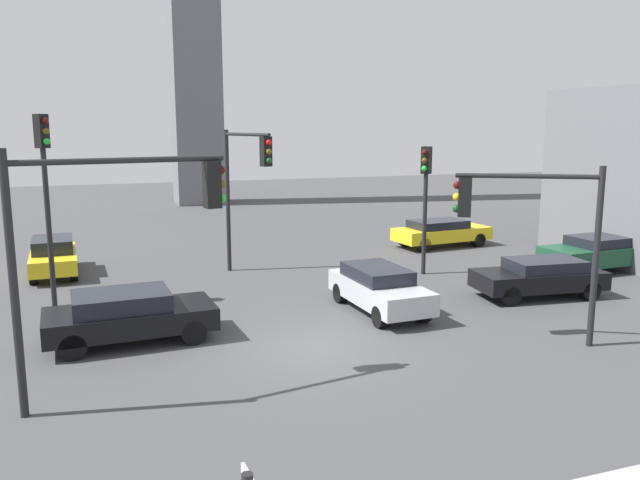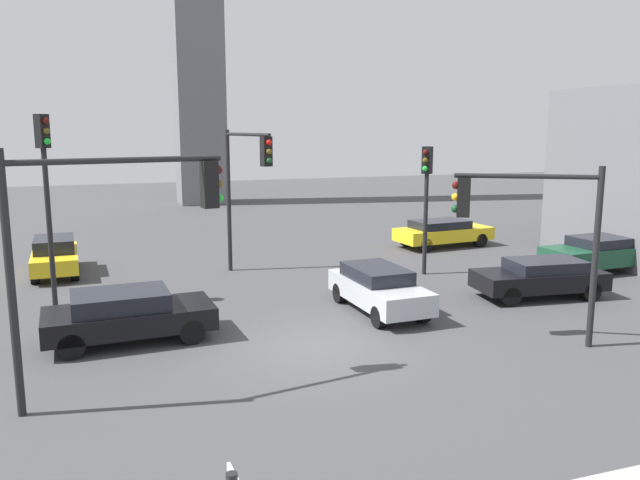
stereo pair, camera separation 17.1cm
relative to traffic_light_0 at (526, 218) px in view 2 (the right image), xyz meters
name	(u,v)px [view 2 (the right image)]	position (x,y,z in m)	size (l,w,h in m)	color
ground_plane	(313,347)	(-5.16, 1.37, -3.27)	(99.85, 99.85, 0.00)	#424244
traffic_light_0	(526,218)	(0.00, 0.00, 0.00)	(3.20, 1.89, 4.58)	black
traffic_light_1	(426,186)	(1.36, 7.69, 0.09)	(0.48, 0.45, 4.80)	black
traffic_light_2	(246,172)	(-5.08, 9.25, 0.63)	(1.02, 3.35, 5.40)	black
traffic_light_3	(46,176)	(-11.57, 7.55, 0.79)	(0.45, 0.48, 5.89)	black
traffic_light_4	(116,220)	(-9.78, -0.08, 0.43)	(4.25, 0.91, 5.15)	black
car_1	(443,232)	(4.83, 12.36, -2.58)	(4.63, 2.24, 1.25)	yellow
car_2	(601,252)	(8.01, 5.88, -2.52)	(4.59, 2.07, 1.36)	#19472D
car_4	(127,314)	(-9.57, 3.41, -2.54)	(4.36, 2.16, 1.35)	black
car_5	(379,288)	(-2.29, 3.76, -2.54)	(1.82, 4.14, 1.35)	#ADB2B7
car_6	(540,277)	(3.37, 3.50, -2.58)	(4.35, 2.19, 1.25)	black
car_7	(55,255)	(-11.83, 12.30, -2.55)	(1.78, 4.06, 1.38)	yellow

